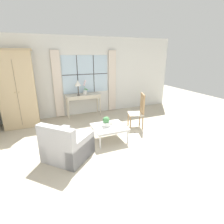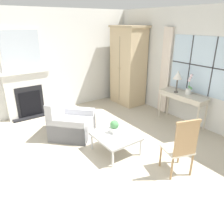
{
  "view_description": "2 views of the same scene",
  "coord_description": "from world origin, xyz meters",
  "px_view_note": "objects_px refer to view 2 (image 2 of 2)",
  "views": [
    {
      "loc": [
        -1.63,
        -3.35,
        2.21
      ],
      "look_at": [
        0.02,
        0.56,
        0.79
      ],
      "focal_mm": 28.0,
      "sensor_mm": 36.0,
      "label": 1
    },
    {
      "loc": [
        3.01,
        -1.66,
        2.46
      ],
      "look_at": [
        -0.1,
        0.51,
        0.88
      ],
      "focal_mm": 35.0,
      "sensor_mm": 36.0,
      "label": 2
    }
  ],
  "objects_px": {
    "armchair_upholstered": "(71,124)",
    "coffee_table": "(116,136)",
    "potted_orchid": "(189,87)",
    "table_lamp": "(178,76)",
    "console_table": "(183,97)",
    "fireplace": "(28,90)",
    "potted_plant_small": "(114,127)",
    "armoire": "(128,66)",
    "pillar_candle": "(122,133)",
    "side_chair_wooden": "(182,145)"
  },
  "relations": [
    {
      "from": "potted_plant_small",
      "to": "armoire",
      "type": "bearing_deg",
      "value": 136.19
    },
    {
      "from": "armchair_upholstered",
      "to": "coffee_table",
      "type": "relative_size",
      "value": 1.43
    },
    {
      "from": "side_chair_wooden",
      "to": "potted_plant_small",
      "type": "bearing_deg",
      "value": -160.35
    },
    {
      "from": "fireplace",
      "to": "potted_orchid",
      "type": "relative_size",
      "value": 4.52
    },
    {
      "from": "fireplace",
      "to": "armchair_upholstered",
      "type": "xyz_separation_m",
      "value": [
        1.69,
        0.44,
        -0.48
      ]
    },
    {
      "from": "armchair_upholstered",
      "to": "side_chair_wooden",
      "type": "bearing_deg",
      "value": 20.82
    },
    {
      "from": "coffee_table",
      "to": "pillar_candle",
      "type": "relative_size",
      "value": 7.44
    },
    {
      "from": "fireplace",
      "to": "armoire",
      "type": "relative_size",
      "value": 0.98
    },
    {
      "from": "armchair_upholstered",
      "to": "coffee_table",
      "type": "height_order",
      "value": "armchair_upholstered"
    },
    {
      "from": "armoire",
      "to": "pillar_candle",
      "type": "relative_size",
      "value": 20.61
    },
    {
      "from": "potted_orchid",
      "to": "table_lamp",
      "type": "bearing_deg",
      "value": -156.9
    },
    {
      "from": "side_chair_wooden",
      "to": "pillar_candle",
      "type": "distance_m",
      "value": 1.16
    },
    {
      "from": "fireplace",
      "to": "potted_plant_small",
      "type": "relative_size",
      "value": 8.67
    },
    {
      "from": "side_chair_wooden",
      "to": "pillar_candle",
      "type": "height_order",
      "value": "side_chair_wooden"
    },
    {
      "from": "side_chair_wooden",
      "to": "coffee_table",
      "type": "height_order",
      "value": "side_chair_wooden"
    },
    {
      "from": "fireplace",
      "to": "armoire",
      "type": "bearing_deg",
      "value": 77.05
    },
    {
      "from": "fireplace",
      "to": "console_table",
      "type": "height_order",
      "value": "fireplace"
    },
    {
      "from": "armchair_upholstered",
      "to": "console_table",
      "type": "bearing_deg",
      "value": 68.33
    },
    {
      "from": "armoire",
      "to": "console_table",
      "type": "height_order",
      "value": "armoire"
    },
    {
      "from": "fireplace",
      "to": "side_chair_wooden",
      "type": "height_order",
      "value": "fireplace"
    },
    {
      "from": "table_lamp",
      "to": "armoire",
      "type": "bearing_deg",
      "value": -178.2
    },
    {
      "from": "coffee_table",
      "to": "potted_orchid",
      "type": "bearing_deg",
      "value": 91.24
    },
    {
      "from": "console_table",
      "to": "potted_plant_small",
      "type": "distance_m",
      "value": 2.15
    },
    {
      "from": "armoire",
      "to": "potted_plant_small",
      "type": "relative_size",
      "value": 8.86
    },
    {
      "from": "potted_orchid",
      "to": "pillar_candle",
      "type": "height_order",
      "value": "potted_orchid"
    },
    {
      "from": "potted_plant_small",
      "to": "potted_orchid",
      "type": "bearing_deg",
      "value": 89.28
    },
    {
      "from": "fireplace",
      "to": "potted_plant_small",
      "type": "distance_m",
      "value": 2.92
    },
    {
      "from": "fireplace",
      "to": "side_chair_wooden",
      "type": "xyz_separation_m",
      "value": [
        4.04,
        1.34,
        -0.17
      ]
    },
    {
      "from": "potted_orchid",
      "to": "pillar_candle",
      "type": "xyz_separation_m",
      "value": [
        0.15,
        -2.14,
        -0.53
      ]
    },
    {
      "from": "table_lamp",
      "to": "console_table",
      "type": "bearing_deg",
      "value": 18.18
    },
    {
      "from": "armchair_upholstered",
      "to": "coffee_table",
      "type": "bearing_deg",
      "value": 19.82
    },
    {
      "from": "table_lamp",
      "to": "coffee_table",
      "type": "bearing_deg",
      "value": -81.32
    },
    {
      "from": "table_lamp",
      "to": "potted_plant_small",
      "type": "distance_m",
      "value": 2.21
    },
    {
      "from": "armchair_upholstered",
      "to": "potted_plant_small",
      "type": "xyz_separation_m",
      "value": [
        1.09,
        0.44,
        0.26
      ]
    },
    {
      "from": "armchair_upholstered",
      "to": "pillar_candle",
      "type": "bearing_deg",
      "value": 21.76
    },
    {
      "from": "armoire",
      "to": "armchair_upholstered",
      "type": "bearing_deg",
      "value": -67.61
    },
    {
      "from": "armoire",
      "to": "coffee_table",
      "type": "height_order",
      "value": "armoire"
    },
    {
      "from": "console_table",
      "to": "potted_orchid",
      "type": "distance_m",
      "value": 0.29
    },
    {
      "from": "potted_plant_small",
      "to": "armchair_upholstered",
      "type": "bearing_deg",
      "value": -157.85
    },
    {
      "from": "table_lamp",
      "to": "side_chair_wooden",
      "type": "xyz_separation_m",
      "value": [
        1.51,
        -1.63,
        -0.64
      ]
    },
    {
      "from": "console_table",
      "to": "potted_plant_small",
      "type": "xyz_separation_m",
      "value": [
        0.06,
        -2.14,
        -0.17
      ]
    },
    {
      "from": "pillar_candle",
      "to": "fireplace",
      "type": "bearing_deg",
      "value": -162.23
    },
    {
      "from": "potted_orchid",
      "to": "coffee_table",
      "type": "distance_m",
      "value": 2.31
    },
    {
      "from": "pillar_candle",
      "to": "side_chair_wooden",
      "type": "bearing_deg",
      "value": 19.72
    },
    {
      "from": "fireplace",
      "to": "console_table",
      "type": "xyz_separation_m",
      "value": [
        2.71,
        3.03,
        -0.05
      ]
    },
    {
      "from": "console_table",
      "to": "potted_orchid",
      "type": "xyz_separation_m",
      "value": [
        0.09,
        0.06,
        0.27
      ]
    },
    {
      "from": "console_table",
      "to": "pillar_candle",
      "type": "height_order",
      "value": "console_table"
    },
    {
      "from": "coffee_table",
      "to": "table_lamp",
      "type": "bearing_deg",
      "value": 98.68
    },
    {
      "from": "side_chair_wooden",
      "to": "potted_plant_small",
      "type": "xyz_separation_m",
      "value": [
        -1.26,
        -0.45,
        -0.05
      ]
    },
    {
      "from": "fireplace",
      "to": "coffee_table",
      "type": "bearing_deg",
      "value": 16.8
    }
  ]
}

